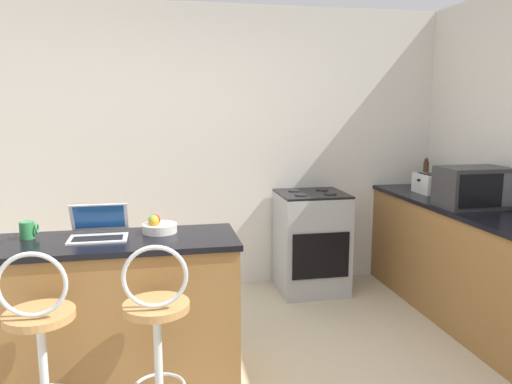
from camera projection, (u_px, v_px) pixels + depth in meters
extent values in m
cube|color=silver|center=(195.00, 150.00, 4.59)|extent=(12.00, 0.06, 2.60)
cube|color=olive|center=(110.00, 317.00, 3.01)|extent=(1.51, 0.53, 0.89)
cube|color=black|center=(106.00, 243.00, 2.93)|extent=(1.54, 0.56, 0.03)
cube|color=olive|center=(482.00, 273.00, 3.79)|extent=(0.57, 2.70, 0.89)
cube|color=black|center=(487.00, 214.00, 3.71)|extent=(0.60, 2.73, 0.03)
cylinder|color=silver|center=(44.00, 380.00, 2.50)|extent=(0.04, 0.04, 0.67)
cylinder|color=#B7844C|center=(39.00, 316.00, 2.44)|extent=(0.34, 0.34, 0.04)
torus|color=silver|center=(32.00, 285.00, 2.32)|extent=(0.32, 0.02, 0.32)
cylinder|color=silver|center=(159.00, 369.00, 2.61)|extent=(0.04, 0.04, 0.67)
cylinder|color=#B7844C|center=(156.00, 307.00, 2.55)|extent=(0.34, 0.34, 0.04)
torus|color=silver|center=(155.00, 277.00, 2.43)|extent=(0.32, 0.02, 0.32)
cube|color=silver|center=(98.00, 239.00, 2.93)|extent=(0.34, 0.21, 0.01)
cube|color=black|center=(98.00, 238.00, 2.92)|extent=(0.29, 0.12, 0.00)
cube|color=silver|center=(99.00, 217.00, 3.03)|extent=(0.34, 0.10, 0.18)
cube|color=#19478C|center=(99.00, 217.00, 3.03)|extent=(0.30, 0.08, 0.15)
cube|color=#2D2D30|center=(472.00, 187.00, 3.84)|extent=(0.50, 0.33, 0.31)
cube|color=black|center=(481.00, 191.00, 3.67)|extent=(0.35, 0.01, 0.25)
cube|color=#4C4C51|center=(508.00, 190.00, 3.72)|extent=(0.10, 0.01, 0.25)
cube|color=silver|center=(428.00, 184.00, 4.48)|extent=(0.17, 0.29, 0.17)
cube|color=black|center=(425.00, 174.00, 4.46)|extent=(0.04, 0.20, 0.00)
cube|color=black|center=(432.00, 174.00, 4.47)|extent=(0.04, 0.20, 0.00)
cube|color=black|center=(419.00, 180.00, 4.45)|extent=(0.02, 0.02, 0.02)
cube|color=#9EA3A8|center=(311.00, 243.00, 4.60)|extent=(0.60, 0.57, 0.91)
cube|color=black|center=(321.00, 256.00, 4.33)|extent=(0.51, 0.01, 0.41)
cube|color=black|center=(312.00, 194.00, 4.53)|extent=(0.60, 0.57, 0.02)
cylinder|color=black|center=(301.00, 195.00, 4.39)|extent=(0.11, 0.11, 0.01)
cylinder|color=black|center=(330.00, 194.00, 4.44)|extent=(0.11, 0.11, 0.01)
cylinder|color=black|center=(294.00, 191.00, 4.61)|extent=(0.11, 0.11, 0.01)
cylinder|color=black|center=(322.00, 190.00, 4.66)|extent=(0.11, 0.11, 0.01)
cylinder|color=#4C2D19|center=(426.00, 174.00, 4.85)|extent=(0.05, 0.05, 0.25)
sphere|color=#4C2D19|center=(426.00, 160.00, 4.83)|extent=(0.04, 0.04, 0.04)
cylinder|color=#338447|center=(27.00, 230.00, 2.95)|extent=(0.09, 0.09, 0.10)
torus|color=#338447|center=(37.00, 229.00, 2.96)|extent=(0.01, 0.07, 0.07)
cylinder|color=silver|center=(160.00, 228.00, 3.09)|extent=(0.21, 0.21, 0.05)
sphere|color=red|center=(155.00, 220.00, 3.10)|extent=(0.07, 0.07, 0.07)
sphere|color=orange|center=(155.00, 222.00, 3.05)|extent=(0.06, 0.06, 0.06)
sphere|color=#66B233|center=(154.00, 220.00, 3.09)|extent=(0.07, 0.07, 0.07)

